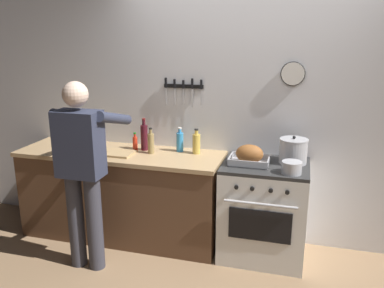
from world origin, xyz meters
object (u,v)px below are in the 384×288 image
stock_pot (293,151)px  cutting_board (115,153)px  bottle_dish_soap (180,141)px  bottle_wine_red (144,137)px  person_cook (82,165)px  bottle_vinegar (151,143)px  stove (263,210)px  bottle_hot_sauce (135,143)px  bottle_cooking_oil (196,143)px  saucepan (292,168)px  roasting_pan (249,155)px

stock_pot → cutting_board: stock_pot is taller
bottle_dish_soap → bottle_wine_red: bottle_wine_red is taller
person_cook → bottle_wine_red: 0.77m
cutting_board → bottle_vinegar: bearing=19.3°
stove → bottle_vinegar: bottle_vinegar is taller
stock_pot → bottle_hot_sauce: stock_pot is taller
bottle_vinegar → bottle_wine_red: (-0.10, 0.09, 0.03)m
cutting_board → bottle_wine_red: bearing=42.3°
bottle_cooking_oil → bottle_hot_sauce: bottle_cooking_oil is taller
bottle_wine_red → saucepan: bearing=-12.3°
cutting_board → saucepan: bearing=-3.7°
stove → saucepan: 0.58m
cutting_board → bottle_vinegar: 0.36m
stove → bottle_vinegar: bearing=178.2°
bottle_dish_soap → stove: bearing=-11.4°
stove → bottle_dish_soap: (-0.86, 0.17, 0.55)m
stove → bottle_cooking_oil: bottle_cooking_oil is taller
roasting_pan → bottle_wine_red: size_ratio=1.09×
saucepan → bottle_wine_red: bearing=167.7°
bottle_dish_soap → bottle_cooking_oil: bottle_cooking_oil is taller
roasting_pan → bottle_vinegar: bottle_vinegar is taller
person_cook → bottle_cooking_oil: bearing=-44.1°
bottle_hot_sauce → bottle_wine_red: bottle_wine_red is taller
saucepan → bottle_dish_soap: bearing=161.5°
stock_pot → bottle_hot_sauce: bearing=-178.9°
saucepan → bottle_wine_red: bottle_wine_red is taller
saucepan → bottle_vinegar: bearing=170.5°
stove → bottle_dish_soap: size_ratio=3.72×
stove → stock_pot: (0.23, 0.11, 0.56)m
stove → stock_pot: bearing=25.0°
cutting_board → bottle_wine_red: size_ratio=1.12×
bottle_wine_red → bottle_dish_soap: bearing=7.9°
person_cook → bottle_dish_soap: person_cook is taller
bottle_hot_sauce → person_cook: bearing=-106.4°
saucepan → bottle_dish_soap: (-1.08, 0.36, 0.05)m
stock_pot → bottle_hot_sauce: size_ratio=1.36×
saucepan → bottle_dish_soap: bottle_dish_soap is taller
stove → saucepan: bearing=-39.9°
bottle_vinegar → bottle_hot_sauce: (-0.18, 0.04, -0.03)m
bottle_wine_red → bottle_vinegar: bearing=-40.6°
stove → roasting_pan: (-0.14, -0.04, 0.53)m
cutting_board → bottle_cooking_oil: bearing=16.8°
roasting_pan → bottle_wine_red: 1.08m
roasting_pan → bottle_wine_red: bearing=171.4°
person_cook → bottle_dish_soap: (0.63, 0.77, 0.05)m
bottle_wine_red → stock_pot: bearing=-0.7°
stove → roasting_pan: roasting_pan is taller
bottle_vinegar → stock_pot: bearing=3.1°
bottle_dish_soap → bottle_cooking_oil: bearing=-8.8°
bottle_cooking_oil → bottle_vinegar: size_ratio=0.97×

